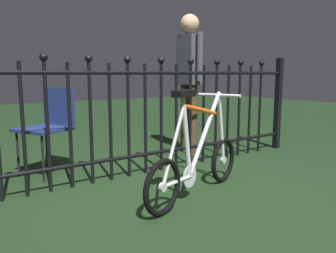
# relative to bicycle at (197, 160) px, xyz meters

# --- Properties ---
(ground_plane) EXTENTS (20.00, 20.00, 0.00)m
(ground_plane) POSITION_rel_bicycle_xyz_m (-0.20, 0.04, -0.30)
(ground_plane) COLOR #1B3319
(iron_fence) EXTENTS (4.57, 0.07, 1.19)m
(iron_fence) POSITION_rel_bicycle_xyz_m (-0.29, 0.79, 0.31)
(iron_fence) COLOR black
(iron_fence) RESTS_ON ground
(bicycle) EXTENTS (1.28, 0.54, 0.87)m
(bicycle) POSITION_rel_bicycle_xyz_m (0.00, 0.00, 0.00)
(bicycle) COLOR black
(bicycle) RESTS_ON ground
(chair_navy) EXTENTS (0.58, 0.58, 0.85)m
(chair_navy) POSITION_rel_bicycle_xyz_m (-0.77, 1.34, 0.22)
(chair_navy) COLOR black
(chair_navy) RESTS_ON ground
(person_visitor) EXTENTS (0.23, 0.48, 1.71)m
(person_visitor) POSITION_rel_bicycle_xyz_m (0.95, 1.30, 0.73)
(person_visitor) COLOR #4C3823
(person_visitor) RESTS_ON ground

